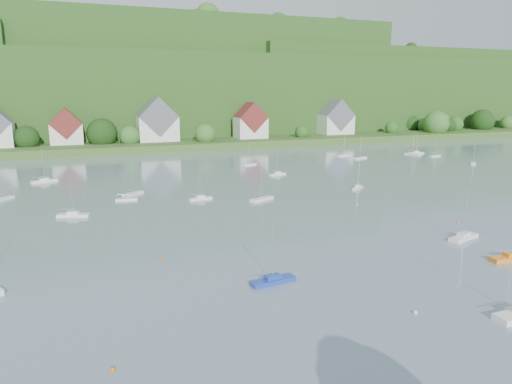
% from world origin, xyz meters
% --- Properties ---
extents(far_shore_strip, '(600.00, 60.00, 3.00)m').
position_xyz_m(far_shore_strip, '(0.00, 200.00, 1.50)').
color(far_shore_strip, '#2F541F').
rests_on(far_shore_strip, ground).
extents(forested_ridge, '(620.00, 181.22, 69.89)m').
position_xyz_m(forested_ridge, '(0.39, 268.57, 22.89)').
color(forested_ridge, '#1F4215').
rests_on(forested_ridge, ground).
extents(village_building_1, '(12.00, 9.36, 14.00)m').
position_xyz_m(village_building_1, '(-30.00, 189.00, 8.75)').
color(village_building_1, silver).
rests_on(village_building_1, far_shore_strip).
extents(village_building_2, '(16.00, 11.44, 18.00)m').
position_xyz_m(village_building_2, '(5.00, 188.00, 10.27)').
color(village_building_2, silver).
rests_on(village_building_2, far_shore_strip).
extents(village_building_3, '(13.00, 10.40, 15.50)m').
position_xyz_m(village_building_3, '(45.00, 186.00, 9.43)').
color(village_building_3, silver).
rests_on(village_building_3, far_shore_strip).
extents(village_building_4, '(15.00, 10.40, 16.50)m').
position_xyz_m(village_building_4, '(90.00, 190.00, 9.59)').
color(village_building_4, silver).
rests_on(village_building_4, far_shore_strip).
extents(near_sailboat_1, '(5.94, 2.33, 7.81)m').
position_xyz_m(near_sailboat_1, '(-5.59, 41.35, 0.43)').
color(near_sailboat_1, '#1F3C99').
rests_on(near_sailboat_1, ground).
extents(near_sailboat_3, '(6.35, 3.35, 8.26)m').
position_xyz_m(near_sailboat_3, '(29.86, 46.66, 0.44)').
color(near_sailboat_3, white).
rests_on(near_sailboat_3, ground).
extents(near_sailboat_5, '(6.73, 2.68, 8.84)m').
position_xyz_m(near_sailboat_5, '(28.93, 36.72, 0.46)').
color(near_sailboat_5, orange).
rests_on(near_sailboat_5, ground).
extents(mooring_buoy_0, '(0.50, 0.50, 0.50)m').
position_xyz_m(mooring_buoy_0, '(-25.66, 28.90, 0.00)').
color(mooring_buoy_0, orange).
rests_on(mooring_buoy_0, ground).
extents(mooring_buoy_1, '(0.47, 0.47, 0.47)m').
position_xyz_m(mooring_buoy_1, '(5.48, 28.35, 0.00)').
color(mooring_buoy_1, white).
rests_on(mooring_buoy_1, ground).
extents(mooring_buoy_2, '(0.46, 0.46, 0.46)m').
position_xyz_m(mooring_buoy_2, '(36.55, 54.90, 0.00)').
color(mooring_buoy_2, orange).
rests_on(mooring_buoy_2, ground).
extents(mooring_buoy_3, '(0.46, 0.46, 0.46)m').
position_xyz_m(mooring_buoy_3, '(-17.01, 54.63, 0.00)').
color(mooring_buoy_3, orange).
rests_on(mooring_buoy_3, ground).
extents(far_sailboat_cluster, '(187.17, 63.77, 8.71)m').
position_xyz_m(far_sailboat_cluster, '(4.66, 115.67, 0.37)').
color(far_sailboat_cluster, white).
rests_on(far_sailboat_cluster, ground).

